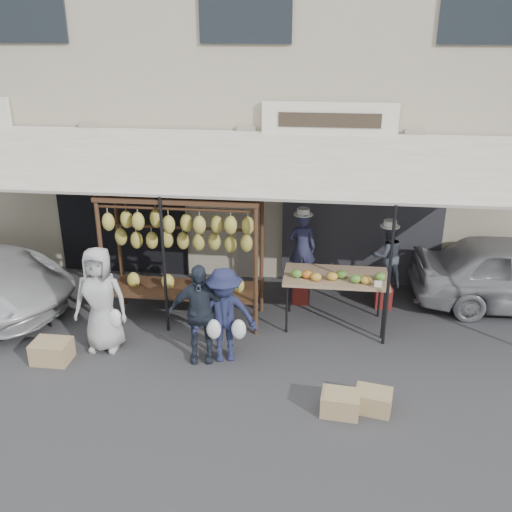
{
  "coord_description": "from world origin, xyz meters",
  "views": [
    {
      "loc": [
        1.46,
        -6.91,
        4.7
      ],
      "look_at": [
        0.44,
        1.4,
        1.3
      ],
      "focal_mm": 40.0,
      "sensor_mm": 36.0,
      "label": 1
    }
  ],
  "objects_px": {
    "produce_table": "(336,278)",
    "crate_near_b": "(373,400)",
    "vendor_left": "(302,248)",
    "customer_right": "(224,315)",
    "crate_far": "(52,351)",
    "customer_mid": "(199,313)",
    "crate_near_a": "(340,403)",
    "banana_rack": "(182,233)",
    "customer_left": "(101,299)",
    "vendor_right": "(387,256)"
  },
  "relations": [
    {
      "from": "produce_table",
      "to": "crate_near_b",
      "type": "bearing_deg",
      "value": -77.27
    },
    {
      "from": "vendor_left",
      "to": "customer_right",
      "type": "xyz_separation_m",
      "value": [
        -1.03,
        -2.05,
        -0.32
      ]
    },
    {
      "from": "crate_far",
      "to": "customer_mid",
      "type": "bearing_deg",
      "value": 8.61
    },
    {
      "from": "customer_right",
      "to": "crate_near_a",
      "type": "relative_size",
      "value": 3.02
    },
    {
      "from": "banana_rack",
      "to": "produce_table",
      "type": "distance_m",
      "value": 2.61
    },
    {
      "from": "customer_left",
      "to": "banana_rack",
      "type": "bearing_deg",
      "value": 43.67
    },
    {
      "from": "customer_mid",
      "to": "customer_left",
      "type": "bearing_deg",
      "value": 167.0
    },
    {
      "from": "vendor_right",
      "to": "crate_near_b",
      "type": "xyz_separation_m",
      "value": [
        -0.38,
        -3.05,
        -0.84
      ]
    },
    {
      "from": "banana_rack",
      "to": "crate_far",
      "type": "bearing_deg",
      "value": -137.98
    },
    {
      "from": "customer_right",
      "to": "crate_far",
      "type": "relative_size",
      "value": 2.7
    },
    {
      "from": "vendor_right",
      "to": "crate_near_b",
      "type": "distance_m",
      "value": 3.18
    },
    {
      "from": "banana_rack",
      "to": "crate_far",
      "type": "distance_m",
      "value": 2.67
    },
    {
      "from": "customer_mid",
      "to": "vendor_right",
      "type": "bearing_deg",
      "value": 28.11
    },
    {
      "from": "banana_rack",
      "to": "crate_near_a",
      "type": "height_order",
      "value": "banana_rack"
    },
    {
      "from": "banana_rack",
      "to": "customer_right",
      "type": "xyz_separation_m",
      "value": [
        0.88,
        -1.15,
        -0.83
      ]
    },
    {
      "from": "vendor_left",
      "to": "customer_left",
      "type": "distance_m",
      "value": 3.55
    },
    {
      "from": "produce_table",
      "to": "vendor_right",
      "type": "distance_m",
      "value": 1.21
    },
    {
      "from": "customer_left",
      "to": "crate_far",
      "type": "xyz_separation_m",
      "value": [
        -0.65,
        -0.47,
        -0.67
      ]
    },
    {
      "from": "vendor_right",
      "to": "customer_mid",
      "type": "bearing_deg",
      "value": 17.97
    },
    {
      "from": "customer_right",
      "to": "crate_near_a",
      "type": "distance_m",
      "value": 2.12
    },
    {
      "from": "banana_rack",
      "to": "customer_mid",
      "type": "xyz_separation_m",
      "value": [
        0.52,
        -1.19,
        -0.8
      ]
    },
    {
      "from": "vendor_left",
      "to": "crate_near_b",
      "type": "height_order",
      "value": "vendor_left"
    },
    {
      "from": "customer_left",
      "to": "customer_right",
      "type": "relative_size",
      "value": 1.13
    },
    {
      "from": "customer_right",
      "to": "produce_table",
      "type": "bearing_deg",
      "value": 23.72
    },
    {
      "from": "customer_right",
      "to": "crate_near_b",
      "type": "xyz_separation_m",
      "value": [
        2.13,
        -0.98,
        -0.6
      ]
    },
    {
      "from": "produce_table",
      "to": "crate_far",
      "type": "relative_size",
      "value": 3.1
    },
    {
      "from": "produce_table",
      "to": "vendor_right",
      "type": "bearing_deg",
      "value": 42.9
    },
    {
      "from": "customer_mid",
      "to": "crate_near_b",
      "type": "height_order",
      "value": "customer_mid"
    },
    {
      "from": "customer_right",
      "to": "crate_far",
      "type": "bearing_deg",
      "value": 174.64
    },
    {
      "from": "vendor_right",
      "to": "customer_mid",
      "type": "relative_size",
      "value": 0.75
    },
    {
      "from": "vendor_left",
      "to": "crate_far",
      "type": "xyz_separation_m",
      "value": [
        -3.61,
        -2.42,
        -0.89
      ]
    },
    {
      "from": "produce_table",
      "to": "crate_far",
      "type": "distance_m",
      "value": 4.56
    },
    {
      "from": "crate_far",
      "to": "customer_left",
      "type": "bearing_deg",
      "value": 35.81
    },
    {
      "from": "banana_rack",
      "to": "vendor_left",
      "type": "relative_size",
      "value": 1.98
    },
    {
      "from": "produce_table",
      "to": "crate_near_b",
      "type": "xyz_separation_m",
      "value": [
        0.5,
        -2.22,
        -0.73
      ]
    },
    {
      "from": "banana_rack",
      "to": "customer_mid",
      "type": "relative_size",
      "value": 1.69
    },
    {
      "from": "crate_far",
      "to": "vendor_left",
      "type": "bearing_deg",
      "value": 33.91
    },
    {
      "from": "vendor_left",
      "to": "customer_left",
      "type": "relative_size",
      "value": 0.78
    },
    {
      "from": "produce_table",
      "to": "vendor_left",
      "type": "xyz_separation_m",
      "value": [
        -0.6,
        0.81,
        0.18
      ]
    },
    {
      "from": "vendor_right",
      "to": "crate_near_a",
      "type": "height_order",
      "value": "vendor_right"
    },
    {
      "from": "vendor_left",
      "to": "customer_right",
      "type": "distance_m",
      "value": 2.32
    },
    {
      "from": "produce_table",
      "to": "crate_far",
      "type": "xyz_separation_m",
      "value": [
        -4.2,
        -1.62,
        -0.71
      ]
    },
    {
      "from": "crate_near_a",
      "to": "vendor_right",
      "type": "bearing_deg",
      "value": 75.68
    },
    {
      "from": "produce_table",
      "to": "customer_mid",
      "type": "xyz_separation_m",
      "value": [
        -2.0,
        -1.28,
        -0.11
      ]
    },
    {
      "from": "crate_near_a",
      "to": "crate_far",
      "type": "relative_size",
      "value": 0.89
    },
    {
      "from": "banana_rack",
      "to": "vendor_left",
      "type": "bearing_deg",
      "value": 25.22
    },
    {
      "from": "vendor_left",
      "to": "customer_right",
      "type": "bearing_deg",
      "value": 56.45
    },
    {
      "from": "vendor_left",
      "to": "crate_near_a",
      "type": "bearing_deg",
      "value": 95.26
    },
    {
      "from": "vendor_left",
      "to": "customer_left",
      "type": "height_order",
      "value": "vendor_left"
    },
    {
      "from": "vendor_left",
      "to": "customer_mid",
      "type": "relative_size",
      "value": 0.85
    }
  ]
}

